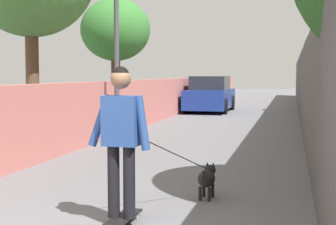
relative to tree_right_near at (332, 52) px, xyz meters
name	(u,v)px	position (x,y,z in m)	size (l,w,h in m)	color
ground_plane	(229,122)	(-5.00, 3.67, -2.54)	(80.00, 80.00, 0.00)	slate
wall_left	(141,103)	(-7.00, 6.20, -1.82)	(48.00, 0.30, 1.45)	#CC726B
fence_right	(308,89)	(-7.00, 1.15, -1.33)	(48.00, 0.30, 2.42)	#4C4C4C
tree_right_near	(332,52)	(0.00, 0.00, 0.00)	(2.35, 2.35, 3.82)	#473523
tree_left_far	(115,31)	(-6.00, 7.39, 0.54)	(2.34, 2.34, 4.17)	#473523
lamp_post	(116,23)	(-10.80, 5.65, 0.28)	(0.36, 0.36, 4.10)	#4C4C51
skateboard	(122,219)	(-17.12, 3.37, -2.48)	(0.81, 0.24, 0.08)	black
person_skateboarder	(121,130)	(-17.12, 3.37, -1.50)	(0.24, 0.71, 1.63)	black
dog	(207,178)	(-15.73, 2.66, -2.27)	(1.68, 0.83, 1.06)	black
car_near	(210,95)	(-0.37, 5.05, -1.83)	(4.17, 1.80, 1.54)	navy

